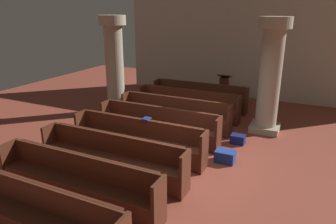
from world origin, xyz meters
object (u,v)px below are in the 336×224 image
at_px(pew_row_2, 174,112).
at_px(pew_row_6, 77,179).
at_px(pew_row_3, 158,123).
at_px(hymn_book, 146,119).
at_px(pew_row_0, 199,95).
at_px(kneeler_box_blue, 225,156).
at_px(pew_row_5, 112,155).
at_px(pillar_aisle_side, 270,74).
at_px(lectern, 224,91).
at_px(pew_row_1, 188,103).
at_px(kneeler_box_navy, 238,139).
at_px(pew_row_7, 29,212).
at_px(pew_row_4, 138,137).
at_px(pillar_far_side, 114,63).

distance_m(pew_row_2, pew_row_6, 4.17).
relative_size(pew_row_3, hymn_book, 15.58).
xyz_separation_m(pew_row_0, kneeler_box_blue, (1.95, -3.59, -0.33)).
bearing_deg(hymn_book, pew_row_5, -96.34).
xyz_separation_m(pillar_aisle_side, lectern, (-1.85, 2.21, -1.18)).
relative_size(pew_row_1, pillar_aisle_side, 1.06).
bearing_deg(kneeler_box_navy, pew_row_5, -125.63).
distance_m(pew_row_5, pew_row_6, 1.04).
bearing_deg(kneeler_box_blue, pew_row_1, 127.40).
distance_m(pew_row_0, pew_row_2, 2.08).
xyz_separation_m(pew_row_3, lectern, (0.60, 4.11, -0.01)).
xyz_separation_m(pew_row_3, hymn_book, (0.14, -0.85, 0.42)).
relative_size(pew_row_2, pillar_aisle_side, 1.06).
bearing_deg(hymn_book, pew_row_0, 91.96).
xyz_separation_m(pew_row_0, pew_row_7, (0.00, -7.29, 0.00)).
xyz_separation_m(pew_row_4, hymn_book, (0.14, 0.19, 0.42)).
bearing_deg(pew_row_6, pillar_aisle_side, 63.96).
distance_m(pew_row_1, lectern, 2.11).
height_order(pew_row_6, lectern, lectern).
bearing_deg(hymn_book, pew_row_1, 92.66).
bearing_deg(pew_row_0, pew_row_7, -90.00).
height_order(pew_row_5, pillar_far_side, pillar_far_side).
xyz_separation_m(pew_row_2, pew_row_5, (0.00, -3.12, 0.00)).
distance_m(pew_row_1, pillar_far_side, 2.72).
distance_m(pew_row_7, lectern, 8.29).
bearing_deg(pew_row_1, pew_row_6, -90.00).
height_order(lectern, kneeler_box_blue, lectern).
height_order(pew_row_1, kneeler_box_navy, pew_row_1).
height_order(pew_row_2, kneeler_box_navy, pew_row_2).
xyz_separation_m(pew_row_5, pillar_far_side, (-2.40, 3.66, 1.17)).
height_order(pew_row_0, lectern, lectern).
distance_m(pew_row_5, pillar_far_side, 4.54).
bearing_deg(kneeler_box_blue, pew_row_6, -126.33).
bearing_deg(pew_row_0, lectern, 58.62).
relative_size(lectern, kneeler_box_blue, 2.48).
height_order(pew_row_0, pew_row_1, same).
bearing_deg(pew_row_0, kneeler_box_blue, -61.50).
bearing_deg(pew_row_6, pew_row_7, -90.00).
bearing_deg(kneeler_box_navy, hymn_book, -140.33).
bearing_deg(lectern, hymn_book, -95.32).
distance_m(pew_row_1, pillar_aisle_side, 2.72).
xyz_separation_m(pew_row_1, kneeler_box_navy, (1.97, -1.42, -0.35)).
bearing_deg(pew_row_3, pew_row_6, -90.00).
xyz_separation_m(pew_row_4, pew_row_5, (0.00, -1.04, 0.00)).
bearing_deg(pew_row_3, lectern, 81.71).
bearing_deg(pew_row_0, pew_row_3, -90.00).
relative_size(pew_row_5, pillar_aisle_side, 1.06).
xyz_separation_m(pew_row_3, pew_row_7, (0.00, -4.17, 0.00)).
xyz_separation_m(pew_row_1, pillar_aisle_side, (2.45, -0.19, 1.17)).
bearing_deg(pew_row_4, pillar_far_side, 132.50).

